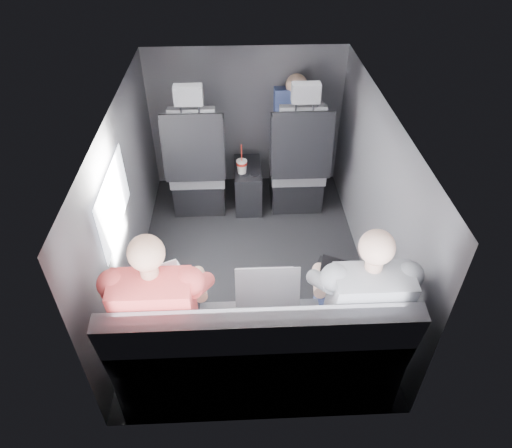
{
  "coord_description": "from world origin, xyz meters",
  "views": [
    {
      "loc": [
        -0.09,
        -2.67,
        2.6
      ],
      "look_at": [
        0.03,
        -0.05,
        0.48
      ],
      "focal_mm": 32.0,
      "sensor_mm": 36.0,
      "label": 1
    }
  ],
  "objects_px": {
    "center_console": "(248,185)",
    "rear_bench": "(258,354)",
    "passenger_front_right": "(295,121)",
    "passenger_rear_left": "(163,308)",
    "passenger_rear_right": "(357,302)",
    "front_seat_left": "(198,171)",
    "laptop_black": "(342,276)",
    "front_seat_right": "(297,168)",
    "soda_cup": "(242,166)",
    "laptop_white": "(157,282)",
    "laptop_silver": "(266,285)"
  },
  "relations": [
    {
      "from": "laptop_white",
      "to": "soda_cup",
      "type": "bearing_deg",
      "value": 70.92
    },
    {
      "from": "front_seat_right",
      "to": "passenger_front_right",
      "type": "distance_m",
      "value": 0.43
    },
    {
      "from": "front_seat_left",
      "to": "center_console",
      "type": "height_order",
      "value": "front_seat_left"
    },
    {
      "from": "soda_cup",
      "to": "laptop_silver",
      "type": "relative_size",
      "value": 0.79
    },
    {
      "from": "front_seat_left",
      "to": "passenger_rear_left",
      "type": "distance_m",
      "value": 1.82
    },
    {
      "from": "passenger_front_right",
      "to": "rear_bench",
      "type": "bearing_deg",
      "value": -101.38
    },
    {
      "from": "passenger_front_right",
      "to": "laptop_black",
      "type": "bearing_deg",
      "value": -87.31
    },
    {
      "from": "passenger_front_right",
      "to": "center_console",
      "type": "bearing_deg",
      "value": -153.37
    },
    {
      "from": "center_console",
      "to": "passenger_rear_right",
      "type": "height_order",
      "value": "passenger_rear_right"
    },
    {
      "from": "front_seat_right",
      "to": "center_console",
      "type": "height_order",
      "value": "front_seat_right"
    },
    {
      "from": "soda_cup",
      "to": "passenger_front_right",
      "type": "relative_size",
      "value": 0.39
    },
    {
      "from": "passenger_front_right",
      "to": "front_seat_left",
      "type": "bearing_deg",
      "value": -163.75
    },
    {
      "from": "center_console",
      "to": "passenger_rear_left",
      "type": "relative_size",
      "value": 0.39
    },
    {
      "from": "laptop_silver",
      "to": "passenger_rear_right",
      "type": "relative_size",
      "value": 0.3
    },
    {
      "from": "laptop_silver",
      "to": "front_seat_left",
      "type": "bearing_deg",
      "value": 107.15
    },
    {
      "from": "center_console",
      "to": "laptop_silver",
      "type": "xyz_separation_m",
      "value": [
        0.06,
        -1.69,
        0.44
      ]
    },
    {
      "from": "laptop_black",
      "to": "passenger_rear_right",
      "type": "height_order",
      "value": "passenger_rear_right"
    },
    {
      "from": "front_seat_right",
      "to": "center_console",
      "type": "bearing_deg",
      "value": 174.93
    },
    {
      "from": "center_console",
      "to": "laptop_black",
      "type": "bearing_deg",
      "value": -72.32
    },
    {
      "from": "soda_cup",
      "to": "passenger_front_right",
      "type": "height_order",
      "value": "passenger_front_right"
    },
    {
      "from": "laptop_black",
      "to": "passenger_rear_left",
      "type": "xyz_separation_m",
      "value": [
        -1.05,
        -0.21,
        0.0
      ]
    },
    {
      "from": "laptop_white",
      "to": "passenger_rear_right",
      "type": "bearing_deg",
      "value": -10.16
    },
    {
      "from": "center_console",
      "to": "passenger_front_right",
      "type": "relative_size",
      "value": 0.65
    },
    {
      "from": "front_seat_left",
      "to": "rear_bench",
      "type": "bearing_deg",
      "value": -76.69
    },
    {
      "from": "laptop_white",
      "to": "rear_bench",
      "type": "bearing_deg",
      "value": -27.28
    },
    {
      "from": "rear_bench",
      "to": "passenger_front_right",
      "type": "distance_m",
      "value": 2.25
    },
    {
      "from": "center_console",
      "to": "laptop_black",
      "type": "relative_size",
      "value": 1.16
    },
    {
      "from": "rear_bench",
      "to": "passenger_rear_right",
      "type": "relative_size",
      "value": 1.3
    },
    {
      "from": "rear_bench",
      "to": "passenger_front_right",
      "type": "bearing_deg",
      "value": 78.62
    },
    {
      "from": "center_console",
      "to": "passenger_rear_left",
      "type": "distance_m",
      "value": 1.97
    },
    {
      "from": "laptop_white",
      "to": "laptop_silver",
      "type": "relative_size",
      "value": 1.12
    },
    {
      "from": "soda_cup",
      "to": "passenger_rear_right",
      "type": "bearing_deg",
      "value": -70.35
    },
    {
      "from": "front_seat_right",
      "to": "passenger_rear_left",
      "type": "bearing_deg",
      "value": -118.49
    },
    {
      "from": "front_seat_right",
      "to": "passenger_front_right",
      "type": "height_order",
      "value": "front_seat_right"
    },
    {
      "from": "front_seat_left",
      "to": "passenger_front_right",
      "type": "height_order",
      "value": "front_seat_left"
    },
    {
      "from": "front_seat_right",
      "to": "laptop_black",
      "type": "height_order",
      "value": "front_seat_right"
    },
    {
      "from": "front_seat_right",
      "to": "passenger_rear_right",
      "type": "bearing_deg",
      "value": -86.25
    },
    {
      "from": "laptop_black",
      "to": "soda_cup",
      "type": "bearing_deg",
      "value": 110.58
    },
    {
      "from": "passenger_rear_left",
      "to": "laptop_silver",
      "type": "bearing_deg",
      "value": 14.66
    },
    {
      "from": "passenger_rear_right",
      "to": "passenger_rear_left",
      "type": "bearing_deg",
      "value": -179.99
    },
    {
      "from": "center_console",
      "to": "rear_bench",
      "type": "distance_m",
      "value": 1.94
    },
    {
      "from": "rear_bench",
      "to": "passenger_rear_left",
      "type": "bearing_deg",
      "value": 169.85
    },
    {
      "from": "passenger_rear_right",
      "to": "laptop_silver",
      "type": "bearing_deg",
      "value": 163.12
    },
    {
      "from": "passenger_rear_right",
      "to": "center_console",
      "type": "bearing_deg",
      "value": 107.11
    },
    {
      "from": "center_console",
      "to": "laptop_silver",
      "type": "height_order",
      "value": "laptop_silver"
    },
    {
      "from": "laptop_silver",
      "to": "laptop_black",
      "type": "height_order",
      "value": "laptop_silver"
    },
    {
      "from": "rear_bench",
      "to": "front_seat_left",
      "type": "bearing_deg",
      "value": 103.31
    },
    {
      "from": "center_console",
      "to": "passenger_rear_right",
      "type": "bearing_deg",
      "value": -72.89
    },
    {
      "from": "front_seat_left",
      "to": "center_console",
      "type": "xyz_separation_m",
      "value": [
        0.45,
        0.04,
        -0.2
      ]
    },
    {
      "from": "passenger_rear_left",
      "to": "passenger_front_right",
      "type": "height_order",
      "value": "passenger_rear_left"
    }
  ]
}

